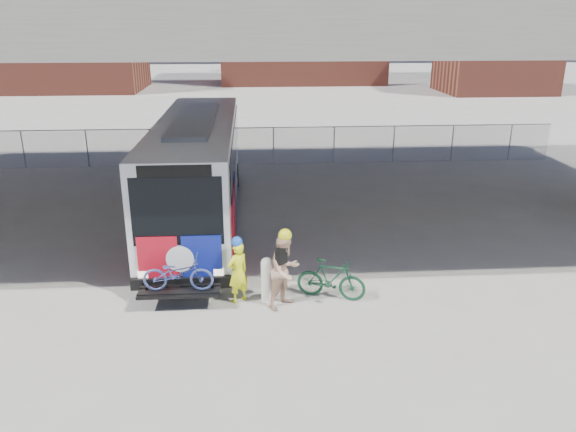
{
  "coord_description": "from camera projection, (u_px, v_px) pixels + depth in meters",
  "views": [
    {
      "loc": [
        -0.2,
        -15.2,
        6.75
      ],
      "look_at": [
        0.84,
        -0.48,
        1.6
      ],
      "focal_mm": 35.0,
      "sensor_mm": 36.0,
      "label": 1
    }
  ],
  "objects": [
    {
      "name": "bike_parked",
      "position": [
        331.0,
        279.0,
        14.26
      ],
      "size": [
        1.85,
        1.09,
        1.07
      ],
      "primitive_type": "imported",
      "rotation": [
        0.0,
        0.0,
        1.22
      ],
      "color": "#144127",
      "rests_on": "ground"
    },
    {
      "name": "cyclist_hivis",
      "position": [
        238.0,
        271.0,
        14.0
      ],
      "size": [
        0.7,
        0.66,
        1.76
      ],
      "rotation": [
        0.0,
        0.0,
        3.79
      ],
      "color": "#F0FF1A",
      "rests_on": "ground"
    },
    {
      "name": "brick_buildings",
      "position": [
        260.0,
        34.0,
        60.26
      ],
      "size": [
        54.0,
        22.0,
        12.0
      ],
      "color": "brown",
      "rests_on": "ground"
    },
    {
      "name": "chainlink_fence",
      "position": [
        253.0,
        136.0,
        27.38
      ],
      "size": [
        30.0,
        0.06,
        30.0
      ],
      "color": "gray",
      "rests_on": "ground"
    },
    {
      "name": "bus",
      "position": [
        198.0,
        162.0,
        19.45
      ],
      "size": [
        2.67,
        12.9,
        3.69
      ],
      "color": "silver",
      "rests_on": "ground"
    },
    {
      "name": "overpass",
      "position": [
        253.0,
        27.0,
        18.16
      ],
      "size": [
        40.0,
        16.0,
        7.95
      ],
      "color": "#605E59",
      "rests_on": "ground"
    },
    {
      "name": "ground",
      "position": [
        259.0,
        262.0,
        16.55
      ],
      "size": [
        160.0,
        160.0,
        0.0
      ],
      "primitive_type": "plane",
      "color": "#9E9991",
      "rests_on": "ground"
    },
    {
      "name": "cyclist_tan",
      "position": [
        285.0,
        270.0,
        13.75
      ],
      "size": [
        1.14,
        1.13,
        2.05
      ],
      "rotation": [
        0.0,
        0.0,
        0.74
      ],
      "color": "#D4A788",
      "rests_on": "ground"
    },
    {
      "name": "bollard",
      "position": [
        267.0,
        278.0,
        14.12
      ],
      "size": [
        0.31,
        0.31,
        1.17
      ],
      "color": "silver",
      "rests_on": "ground"
    }
  ]
}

